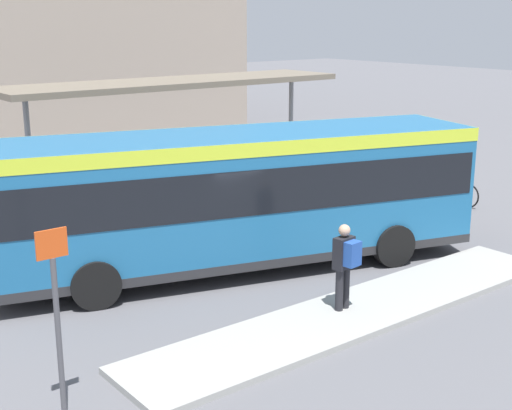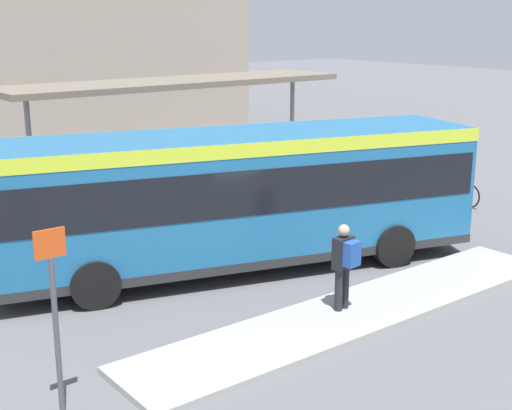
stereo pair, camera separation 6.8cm
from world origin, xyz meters
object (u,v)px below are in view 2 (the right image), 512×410
(pedestrian_waiting, at_px, (345,262))
(platform_sign, at_px, (55,316))
(city_bus, at_px, (237,191))
(bicycle_blue, at_px, (439,187))
(potted_planter_near_shelter, at_px, (224,184))
(bicycle_green, at_px, (454,192))

(pedestrian_waiting, bearing_deg, platform_sign, 84.99)
(city_bus, bearing_deg, platform_sign, -131.68)
(city_bus, relative_size, bicycle_blue, 7.02)
(bicycle_blue, height_order, potted_planter_near_shelter, potted_planter_near_shelter)
(bicycle_blue, bearing_deg, potted_planter_near_shelter, 61.63)
(city_bus, relative_size, platform_sign, 3.97)
(bicycle_green, relative_size, bicycle_blue, 1.11)
(bicycle_blue, xyz_separation_m, potted_planter_near_shelter, (-5.88, 3.36, 0.32))
(potted_planter_near_shelter, distance_m, platform_sign, 11.95)
(bicycle_green, distance_m, bicycle_blue, 0.89)
(bicycle_blue, height_order, platform_sign, platform_sign)
(pedestrian_waiting, bearing_deg, bicycle_green, -71.66)
(pedestrian_waiting, xyz_separation_m, potted_planter_near_shelter, (2.96, 8.08, -0.42))
(bicycle_blue, bearing_deg, bicycle_green, 160.57)
(bicycle_blue, bearing_deg, pedestrian_waiting, 119.47)
(pedestrian_waiting, bearing_deg, bicycle_blue, -68.08)
(city_bus, bearing_deg, potted_planter_near_shelter, 74.37)
(city_bus, xyz_separation_m, platform_sign, (-5.69, -3.51, -0.25))
(city_bus, relative_size, pedestrian_waiting, 6.62)
(potted_planter_near_shelter, bearing_deg, bicycle_blue, -29.72)
(city_bus, distance_m, platform_sign, 6.69)
(bicycle_blue, distance_m, platform_sign, 15.36)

